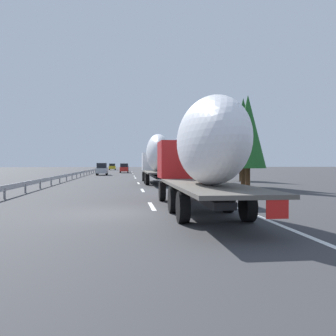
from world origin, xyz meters
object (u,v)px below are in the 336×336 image
Objects in this scene: car_blue_sedan at (125,167)px; car_red_compact at (124,168)px; car_yellow_coupe at (112,167)px; truck_trailing at (202,151)px; road_sign at (165,161)px; car_silver_hatch at (102,169)px; truck_lead at (157,157)px.

car_blue_sedan is 0.90× the size of car_red_compact.
car_red_compact is 30.25m from car_yellow_coupe.
car_red_compact is (60.15, 3.47, -1.47)m from truck_trailing.
road_sign reaches higher than car_yellow_coupe.
car_red_compact is at bearing -14.17° from car_silver_hatch.
car_silver_hatch is (-30.81, 3.60, 0.07)m from car_blue_sedan.
road_sign is (22.17, -3.10, -0.34)m from truck_lead.
car_blue_sedan is 13.65m from car_yellow_coupe.
car_red_compact is 1.12× the size of car_yellow_coupe.
truck_lead is 22.39m from road_sign.
road_sign reaches higher than car_red_compact.
road_sign is at bearing -4.11° from truck_trailing.
truck_trailing is 77.12m from car_blue_sedan.
car_blue_sedan is (77.03, 3.39, -1.52)m from truck_trailing.
truck_trailing is 43.27m from road_sign.
car_silver_hatch is at bearing 173.34° from car_blue_sedan.
truck_lead is 20.99m from truck_trailing.
truck_trailing is 2.99× the size of car_yellow_coupe.
truck_trailing is at bearing 175.89° from road_sign.
truck_trailing reaches higher than car_yellow_coupe.
car_red_compact is 1.47× the size of road_sign.
car_red_compact is 14.37m from car_silver_hatch.
road_sign is at bearing -158.85° from car_red_compact.
truck_trailing is (-20.99, -0.00, -0.17)m from truck_lead.
car_red_compact is at bearing 5.07° from truck_lead.
car_red_compact is (39.16, 3.47, -1.64)m from truck_lead.
truck_lead is at bearing -174.93° from car_red_compact.
car_yellow_coupe is at bearing 6.75° from car_red_compact.
truck_trailing is 3.91× the size of road_sign.
car_yellow_coupe is 1.31× the size of road_sign.
car_blue_sedan is at bearing 3.46° from truck_lead.
car_yellow_coupe is at bearing 15.44° from car_blue_sedan.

